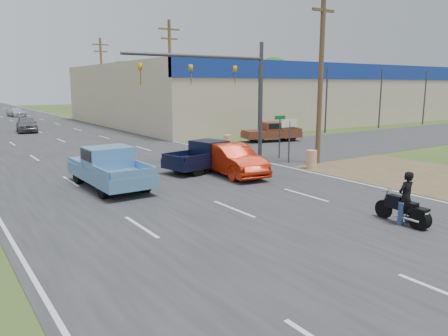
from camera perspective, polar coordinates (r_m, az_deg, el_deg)
main_road at (r=45.48m, az=-22.98°, el=4.37°), size 15.00×180.00×0.02m
cross_road at (r=24.49m, az=-12.49°, el=0.13°), size 120.00×10.00×0.02m
dirt_verge at (r=24.94m, az=19.44°, el=-0.06°), size 8.00×18.00×0.01m
big_box_store at (r=60.30m, az=8.48°, el=9.63°), size 50.00×28.10×6.60m
utility_pole_1 at (r=25.31m, az=12.55°, el=12.55°), size 2.00×0.28×10.00m
utility_pole_2 at (r=39.88m, az=-7.04°, el=12.00°), size 2.00×0.28×10.00m
utility_pole_3 at (r=56.47m, az=-15.65°, el=11.32°), size 2.00×0.28×10.00m
tree_3 at (r=98.06m, az=6.46°, el=11.78°), size 8.40×8.40×10.40m
tree_5 at (r=106.73m, az=-13.23°, el=11.32°), size 7.98×7.98×9.88m
barrel_0 at (r=23.85m, az=11.36°, el=1.09°), size 0.56×0.56×1.00m
barrel_1 at (r=30.55m, az=0.44°, el=3.41°), size 0.56×0.56×1.00m
lane_sign at (r=25.22m, az=8.54°, el=4.92°), size 1.20×0.08×2.52m
street_name_sign at (r=26.76m, az=7.29°, el=4.65°), size 0.80×0.08×2.61m
signal_mast at (r=25.95m, az=0.18°, el=11.61°), size 9.12×0.40×7.00m
red_convertible at (r=21.64m, az=1.12°, el=1.05°), size 2.14×4.83×1.54m
motorcycle at (r=15.21m, az=22.66°, el=-5.24°), size 0.62×2.03×1.03m
rider at (r=15.14m, az=22.63°, el=-3.86°), size 0.62×0.43×1.65m
blue_pickup at (r=19.75m, az=-14.86°, el=0.14°), size 2.15×5.45×1.80m
navy_pickup at (r=22.97m, az=-1.93°, el=1.67°), size 4.99×2.63×1.57m
brown_pickup at (r=34.88m, az=6.07°, el=4.72°), size 4.91×2.85×1.53m
distant_car_grey at (r=45.71m, az=-24.38°, el=5.21°), size 2.21×4.49×1.47m
distant_car_silver at (r=68.83m, az=-25.51°, el=6.60°), size 2.36×4.49×1.24m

